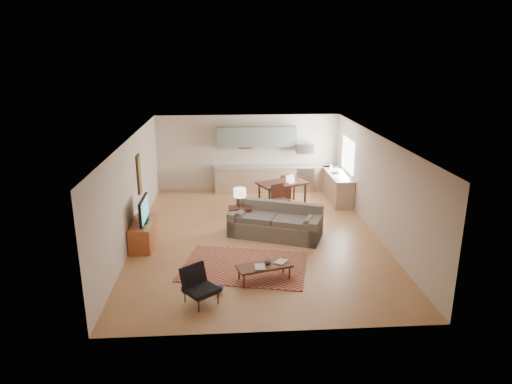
{
  "coord_description": "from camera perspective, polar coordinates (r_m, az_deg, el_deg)",
  "views": [
    {
      "loc": [
        -0.8,
        -11.54,
        4.77
      ],
      "look_at": [
        0.0,
        0.3,
        1.15
      ],
      "focal_mm": 32.0,
      "sensor_mm": 36.0,
      "label": 1
    }
  ],
  "objects": [
    {
      "name": "dining_table",
      "position": [
        14.83,
        3.29,
        -0.23
      ],
      "size": [
        1.77,
        1.44,
        0.78
      ],
      "primitive_type": null,
      "rotation": [
        0.0,
        0.0,
        0.43
      ],
      "color": "#321711",
      "rests_on": "floor"
    },
    {
      "name": "kitchen_counter_right",
      "position": [
        15.61,
        10.11,
        0.68
      ],
      "size": [
        0.64,
        2.26,
        0.92
      ],
      "primitive_type": null,
      "color": "#9D7E60",
      "rests_on": "ground"
    },
    {
      "name": "table_lamp",
      "position": [
        12.52,
        -2.03,
        -0.69
      ],
      "size": [
        0.4,
        0.4,
        0.56
      ],
      "primitive_type": null,
      "rotation": [
        0.0,
        0.0,
        0.21
      ],
      "color": "beige",
      "rests_on": "console_table"
    },
    {
      "name": "vase",
      "position": [
        10.07,
        1.46,
        -8.52
      ],
      "size": [
        0.17,
        0.17,
        0.16
      ],
      "primitive_type": "imported",
      "rotation": [
        0.0,
        0.0,
        -0.04
      ],
      "color": "black",
      "rests_on": "coffee_table"
    },
    {
      "name": "soap_bottle",
      "position": [
        16.01,
        9.36,
        3.18
      ],
      "size": [
        0.13,
        0.13,
        0.19
      ],
      "primitive_type": "imported",
      "rotation": [
        0.0,
        0.0,
        -0.24
      ],
      "color": "beige",
      "rests_on": "kitchen_counter_right"
    },
    {
      "name": "coffee_table",
      "position": [
        10.11,
        1.04,
        -10.03
      ],
      "size": [
        1.29,
        0.79,
        0.36
      ],
      "primitive_type": null,
      "rotation": [
        0.0,
        0.0,
        0.28
      ],
      "color": "#442413",
      "rests_on": "floor"
    },
    {
      "name": "kitchen_microwave",
      "position": [
        16.31,
        6.13,
        5.49
      ],
      "size": [
        0.62,
        0.4,
        0.35
      ],
      "primitive_type": "cube",
      "color": "#A5A8AD",
      "rests_on": "room"
    },
    {
      "name": "window_right",
      "position": [
        15.43,
        11.41,
        4.59
      ],
      "size": [
        0.02,
        1.4,
        1.05
      ],
      "primitive_type": "cube",
      "color": "white",
      "rests_on": "room"
    },
    {
      "name": "wall_art_left",
      "position": [
        13.07,
        -14.38,
        2.17
      ],
      "size": [
        0.06,
        0.42,
        1.1
      ],
      "primitive_type": null,
      "color": "olive",
      "rests_on": "room"
    },
    {
      "name": "tv_credenza",
      "position": [
        12.14,
        -13.9,
        -5.07
      ],
      "size": [
        0.53,
        1.39,
        0.64
      ],
      "primitive_type": null,
      "color": "#964523",
      "rests_on": "floor"
    },
    {
      "name": "triptych",
      "position": [
        16.3,
        -1.35,
        6.29
      ],
      "size": [
        1.7,
        0.04,
        0.5
      ],
      "primitive_type": null,
      "color": "beige",
      "rests_on": "room"
    },
    {
      "name": "dining_chair_far",
      "position": [
        15.59,
        3.47,
        0.79
      ],
      "size": [
        0.52,
        0.54,
        0.86
      ],
      "primitive_type": null,
      "rotation": [
        0.0,
        0.0,
        3.45
      ],
      "color": "#321711",
      "rests_on": "floor"
    },
    {
      "name": "armchair",
      "position": [
        9.22,
        -6.89,
        -11.64
      ],
      "size": [
        0.92,
        0.92,
        0.75
      ],
      "primitive_type": null,
      "rotation": [
        0.0,
        0.0,
        0.68
      ],
      "color": "black",
      "rests_on": "floor"
    },
    {
      "name": "console_table",
      "position": [
        12.72,
        -2.0,
        -3.38
      ],
      "size": [
        0.63,
        0.44,
        0.7
      ],
      "primitive_type": null,
      "rotation": [
        0.0,
        0.0,
        0.08
      ],
      "color": "#321711",
      "rests_on": "floor"
    },
    {
      "name": "upper_cabinets",
      "position": [
        16.15,
        0.1,
        6.92
      ],
      "size": [
        2.8,
        0.34,
        0.7
      ],
      "primitive_type": "cube",
      "color": "slate",
      "rests_on": "room"
    },
    {
      "name": "tv",
      "position": [
        11.91,
        -13.87,
        -2.21
      ],
      "size": [
        0.11,
        1.07,
        0.64
      ],
      "primitive_type": null,
      "color": "black",
      "rests_on": "tv_credenza"
    },
    {
      "name": "room",
      "position": [
        12.06,
        0.1,
        0.49
      ],
      "size": [
        9.0,
        9.0,
        9.0
      ],
      "color": "#A76F43",
      "rests_on": "ground"
    },
    {
      "name": "book_b",
      "position": [
        10.22,
        2.62,
        -8.56
      ],
      "size": [
        0.49,
        0.49,
        0.02
      ],
      "primitive_type": "imported",
      "rotation": [
        0.0,
        0.0,
        -0.6
      ],
      "color": "navy",
      "rests_on": "coffee_table"
    },
    {
      "name": "book_a",
      "position": [
        9.91,
        -0.16,
        -9.38
      ],
      "size": [
        0.24,
        0.31,
        0.03
      ],
      "primitive_type": "imported",
      "rotation": [
        0.0,
        0.0,
        -0.02
      ],
      "color": "maroon",
      "rests_on": "coffee_table"
    },
    {
      "name": "dining_chair_near",
      "position": [
        14.03,
        3.11,
        -0.95
      ],
      "size": [
        0.6,
        0.6,
        0.92
      ],
      "primitive_type": null,
      "rotation": [
        0.0,
        0.0,
        0.45
      ],
      "color": "#321711",
      "rests_on": "floor"
    },
    {
      "name": "kitchen_range",
      "position": [
        16.54,
        6.02,
        1.74
      ],
      "size": [
        0.62,
        0.62,
        0.9
      ],
      "primitive_type": "cube",
      "color": "#A5A8AD",
      "rests_on": "ground"
    },
    {
      "name": "sofa",
      "position": [
        12.3,
        2.43,
        -3.65
      ],
      "size": [
        2.77,
        1.96,
        0.88
      ],
      "primitive_type": null,
      "rotation": [
        0.0,
        0.0,
        -0.38
      ],
      "color": "#595148",
      "rests_on": "floor"
    },
    {
      "name": "rug",
      "position": [
        10.77,
        -1.47,
        -9.26
      ],
      "size": [
        3.19,
        2.53,
        0.02
      ],
      "primitive_type": "cube",
      "rotation": [
        0.0,
        0.0,
        -0.22
      ],
      "color": "maroon",
      "rests_on": "floor"
    },
    {
      "name": "kitchen_counter_back",
      "position": [
        16.39,
        2.23,
        1.71
      ],
      "size": [
        4.26,
        0.64,
        0.92
      ],
      "primitive_type": null,
      "color": "#9D7E60",
      "rests_on": "ground"
    },
    {
      "name": "laptop",
      "position": [
        14.63,
        4.58,
        1.6
      ],
      "size": [
        0.41,
        0.38,
        0.25
      ],
      "primitive_type": null,
      "rotation": [
        0.0,
        0.0,
        0.55
      ],
      "color": "#A5A8AD",
      "rests_on": "dining_table"
    }
  ]
}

